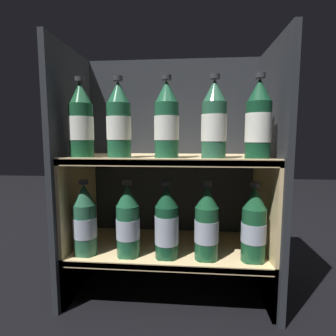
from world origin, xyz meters
The scene contains 16 objects.
ground_plane centered at (0.00, 0.00, 0.00)m, with size 6.00×6.00×0.00m, color black.
fridge_back_wall centered at (0.00, 0.33, 0.45)m, with size 0.74×0.02×0.90m, color #23262B.
fridge_side_left centered at (-0.36, 0.16, 0.45)m, with size 0.02×0.36×0.90m, color #23262B.
fridge_side_right centered at (0.36, 0.16, 0.45)m, with size 0.02×0.36×0.90m, color #23262B.
shelf_lower centered at (0.00, 0.15, 0.15)m, with size 0.70×0.32×0.18m.
shelf_upper centered at (0.00, 0.15, 0.39)m, with size 0.70×0.32×0.52m.
bottle_upper_front_0 centered at (-0.28, 0.06, 0.63)m, with size 0.08×0.08×0.26m.
bottle_upper_front_1 centered at (-0.16, 0.06, 0.63)m, with size 0.08×0.08×0.26m.
bottle_upper_front_2 centered at (0.00, 0.06, 0.63)m, with size 0.08×0.08×0.26m.
bottle_upper_front_3 centered at (0.15, 0.06, 0.63)m, with size 0.08×0.08×0.26m.
bottle_upper_front_4 centered at (0.29, 0.06, 0.63)m, with size 0.08×0.08×0.26m.
bottle_lower_front_0 centered at (-0.28, 0.06, 0.29)m, with size 0.08×0.08×0.26m.
bottle_lower_front_1 centered at (-0.13, 0.06, 0.30)m, with size 0.08×0.08×0.26m.
bottle_lower_front_2 centered at (0.00, 0.06, 0.29)m, with size 0.08×0.08×0.26m.
bottle_lower_front_3 centered at (0.13, 0.06, 0.29)m, with size 0.08×0.08×0.26m.
bottle_lower_front_4 centered at (0.28, 0.06, 0.30)m, with size 0.08×0.08×0.26m.
Camera 1 is at (0.08, -0.78, 0.58)m, focal length 28.00 mm.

